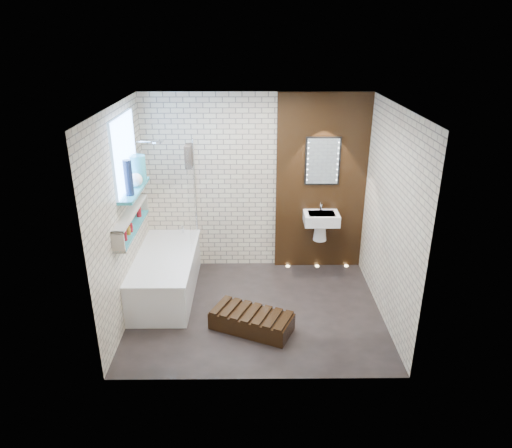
{
  "coord_description": "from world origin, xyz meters",
  "views": [
    {
      "loc": [
        -0.05,
        -5.21,
        3.4
      ],
      "look_at": [
        0.0,
        0.15,
        1.15
      ],
      "focal_mm": 33.04,
      "sensor_mm": 36.0,
      "label": 1
    }
  ],
  "objects_px": {
    "washbasin": "(321,222)",
    "led_mirror": "(323,161)",
    "bath_screen": "(192,195)",
    "walnut_step": "(252,321)",
    "bathtub": "(166,274)"
  },
  "relations": [
    {
      "from": "led_mirror",
      "to": "walnut_step",
      "type": "bearing_deg",
      "value": -121.46
    },
    {
      "from": "bath_screen",
      "to": "washbasin",
      "type": "height_order",
      "value": "bath_screen"
    },
    {
      "from": "washbasin",
      "to": "led_mirror",
      "type": "distance_m",
      "value": 0.88
    },
    {
      "from": "bath_screen",
      "to": "walnut_step",
      "type": "height_order",
      "value": "bath_screen"
    },
    {
      "from": "washbasin",
      "to": "led_mirror",
      "type": "height_order",
      "value": "led_mirror"
    },
    {
      "from": "bathtub",
      "to": "walnut_step",
      "type": "distance_m",
      "value": 1.46
    },
    {
      "from": "bathtub",
      "to": "walnut_step",
      "type": "height_order",
      "value": "bathtub"
    },
    {
      "from": "bathtub",
      "to": "walnut_step",
      "type": "bearing_deg",
      "value": -36.63
    },
    {
      "from": "bathtub",
      "to": "bath_screen",
      "type": "distance_m",
      "value": 1.14
    },
    {
      "from": "washbasin",
      "to": "led_mirror",
      "type": "bearing_deg",
      "value": 90.0
    },
    {
      "from": "bath_screen",
      "to": "walnut_step",
      "type": "relative_size",
      "value": 1.45
    },
    {
      "from": "bathtub",
      "to": "bath_screen",
      "type": "xyz_separation_m",
      "value": [
        0.35,
        0.44,
        0.99
      ]
    },
    {
      "from": "washbasin",
      "to": "led_mirror",
      "type": "xyz_separation_m",
      "value": [
        0.0,
        0.16,
        0.86
      ]
    },
    {
      "from": "washbasin",
      "to": "walnut_step",
      "type": "relative_size",
      "value": 0.6
    },
    {
      "from": "bathtub",
      "to": "washbasin",
      "type": "height_order",
      "value": "washbasin"
    }
  ]
}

